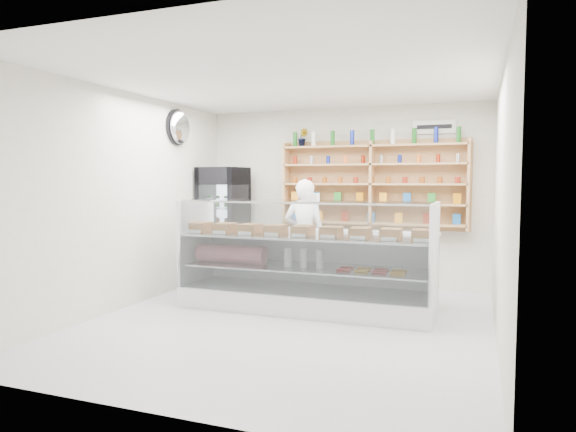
% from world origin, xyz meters
% --- Properties ---
extents(room, '(5.00, 5.00, 5.00)m').
position_xyz_m(room, '(0.00, 0.00, 1.40)').
color(room, '#B2B3B8').
rests_on(room, ground).
extents(display_counter, '(3.22, 0.96, 1.40)m').
position_xyz_m(display_counter, '(-0.01, 0.68, 0.38)').
color(display_counter, white).
rests_on(display_counter, floor).
extents(shop_worker, '(0.64, 0.44, 1.68)m').
position_xyz_m(shop_worker, '(-0.36, 1.68, 0.84)').
color(shop_worker, white).
rests_on(shop_worker, floor).
extents(drinks_cooler, '(0.70, 0.69, 1.87)m').
position_xyz_m(drinks_cooler, '(-1.85, 1.95, 0.94)').
color(drinks_cooler, black).
rests_on(drinks_cooler, floor).
extents(wall_shelving, '(2.84, 0.28, 1.33)m').
position_xyz_m(wall_shelving, '(0.50, 2.34, 1.59)').
color(wall_shelving, tan).
rests_on(wall_shelving, back_wall).
extents(potted_plant, '(0.18, 0.16, 0.29)m').
position_xyz_m(potted_plant, '(-0.62, 2.34, 2.34)').
color(potted_plant, '#1E6626').
rests_on(potted_plant, wall_shelving).
extents(security_mirror, '(0.15, 0.50, 0.50)m').
position_xyz_m(security_mirror, '(-2.17, 1.20, 2.45)').
color(security_mirror, silver).
rests_on(security_mirror, left_wall).
extents(wall_sign, '(0.62, 0.03, 0.20)m').
position_xyz_m(wall_sign, '(1.40, 2.47, 2.45)').
color(wall_sign, white).
rests_on(wall_sign, back_wall).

